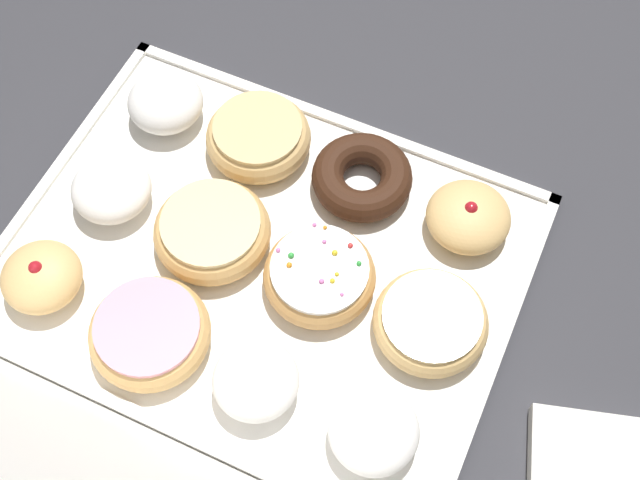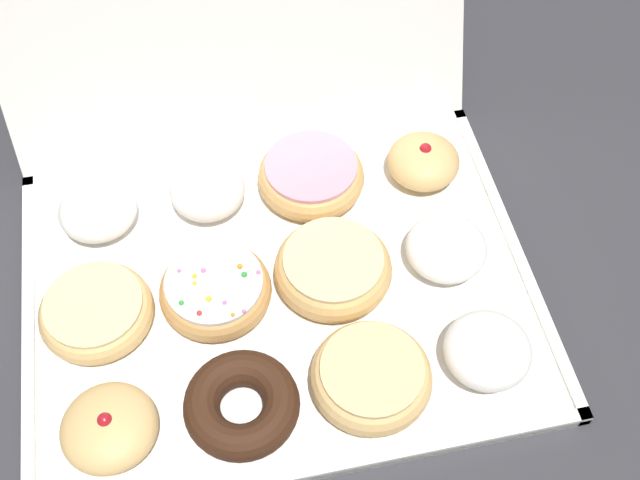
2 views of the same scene
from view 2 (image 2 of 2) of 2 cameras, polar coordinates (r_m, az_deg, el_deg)
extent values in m
plane|color=#333338|center=(0.84, -2.84, -3.82)|extent=(3.00, 3.00, 0.00)
cube|color=white|center=(0.84, -2.85, -3.64)|extent=(0.52, 0.40, 0.01)
cube|color=white|center=(0.75, -0.15, -16.11)|extent=(0.52, 0.01, 0.01)
cube|color=white|center=(0.95, -4.93, 6.38)|extent=(0.52, 0.01, 0.01)
cube|color=white|center=(0.86, -19.97, -6.31)|extent=(0.01, 0.40, 0.01)
cube|color=white|center=(0.89, 13.61, -0.58)|extent=(0.01, 0.40, 0.01)
ellipsoid|color=#E5B770|center=(0.77, -14.79, -12.81)|extent=(0.09, 0.09, 0.04)
sphere|color=#B21923|center=(0.75, -15.09, -12.30)|extent=(0.01, 0.01, 0.01)
torus|color=#381E11|center=(0.76, -5.61, -11.60)|extent=(0.11, 0.11, 0.03)
torus|color=#E5B770|center=(0.76, 3.66, -9.75)|extent=(0.12, 0.12, 0.04)
cylinder|color=#EACC8C|center=(0.75, 3.73, -9.16)|extent=(0.10, 0.10, 0.01)
ellipsoid|color=white|center=(0.79, 11.84, -7.71)|extent=(0.08, 0.08, 0.05)
torus|color=#E5B770|center=(0.83, -15.65, -4.94)|extent=(0.11, 0.11, 0.03)
cylinder|color=beige|center=(0.81, -15.89, -4.40)|extent=(0.10, 0.10, 0.01)
torus|color=tan|center=(0.81, -7.44, -3.71)|extent=(0.11, 0.11, 0.04)
cylinder|color=white|center=(0.80, -7.56, -3.10)|extent=(0.10, 0.10, 0.01)
sphere|color=yellow|center=(0.80, -8.93, -2.56)|extent=(0.01, 0.01, 0.01)
sphere|color=orange|center=(0.78, -6.23, -5.31)|extent=(0.00, 0.00, 0.00)
sphere|color=pink|center=(0.78, -5.44, -5.08)|extent=(0.00, 0.00, 0.00)
sphere|color=pink|center=(0.80, -4.41, -2.34)|extent=(0.00, 0.00, 0.00)
sphere|color=pink|center=(0.78, -6.82, -4.44)|extent=(0.00, 0.00, 0.00)
sphere|color=red|center=(0.78, -8.60, -5.17)|extent=(0.01, 0.01, 0.01)
sphere|color=orange|center=(0.80, -5.74, -1.89)|extent=(0.01, 0.01, 0.01)
sphere|color=pink|center=(0.81, -8.32, -2.16)|extent=(0.01, 0.01, 0.01)
sphere|color=pink|center=(0.81, -10.01, -2.16)|extent=(0.00, 0.00, 0.00)
sphere|color=yellow|center=(0.80, -8.97, -2.84)|extent=(0.00, 0.00, 0.00)
sphere|color=yellow|center=(0.79, -7.94, -4.18)|extent=(0.01, 0.01, 0.01)
sphere|color=green|center=(0.80, -5.44, -2.37)|extent=(0.01, 0.01, 0.01)
sphere|color=green|center=(0.79, -9.86, -4.44)|extent=(0.01, 0.01, 0.01)
torus|color=tan|center=(0.82, 0.97, -2.21)|extent=(0.12, 0.12, 0.04)
cylinder|color=beige|center=(0.80, 0.99, -1.51)|extent=(0.10, 0.10, 0.01)
ellipsoid|color=white|center=(0.84, 9.02, -0.69)|extent=(0.09, 0.09, 0.04)
ellipsoid|color=white|center=(0.89, -15.56, 2.09)|extent=(0.08, 0.08, 0.04)
ellipsoid|color=white|center=(0.88, -8.03, 3.56)|extent=(0.08, 0.08, 0.05)
torus|color=tan|center=(0.89, -0.64, 4.55)|extent=(0.12, 0.12, 0.04)
cylinder|color=pink|center=(0.88, -0.65, 5.29)|extent=(0.10, 0.10, 0.01)
ellipsoid|color=#E5B770|center=(0.91, 7.38, 5.59)|extent=(0.08, 0.08, 0.04)
sphere|color=#B21923|center=(0.89, 7.52, 6.43)|extent=(0.01, 0.01, 0.01)
camera|label=1|loc=(0.78, -42.48, 52.43)|focal=46.97mm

